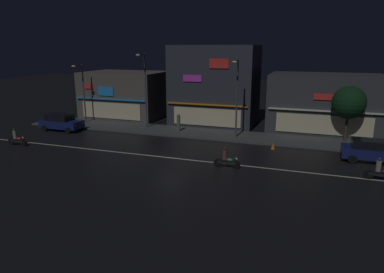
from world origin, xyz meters
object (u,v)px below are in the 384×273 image
at_px(motorcycle_following, 380,171).
at_px(motorcycle_opposite_lane, 226,159).
at_px(parked_car_near_kerb, 372,151).
at_px(streetlamp_mid, 144,85).
at_px(streetlamp_east, 237,92).
at_px(pedestrian_on_sidewalk, 179,123).
at_px(traffic_cone, 273,146).
at_px(parked_car_trailing, 61,122).
at_px(streetlamp_west, 82,88).
at_px(motorcycle_lead, 16,138).

xyz_separation_m(motorcycle_following, motorcycle_opposite_lane, (-9.80, -0.88, 0.00)).
bearing_deg(parked_car_near_kerb, streetlamp_mid, 168.12).
distance_m(streetlamp_east, motorcycle_following, 13.61).
distance_m(pedestrian_on_sidewalk, motorcycle_opposite_lane, 11.25).
bearing_deg(streetlamp_east, traffic_cone, -31.60).
bearing_deg(parked_car_near_kerb, traffic_cone, 172.01).
height_order(streetlamp_mid, motorcycle_opposite_lane, streetlamp_mid).
bearing_deg(motorcycle_following, streetlamp_east, 148.08).
bearing_deg(streetlamp_mid, motorcycle_opposite_lane, -40.34).
relative_size(parked_car_trailing, motorcycle_following, 2.26).
bearing_deg(streetlamp_west, streetlamp_east, -4.03).
height_order(streetlamp_east, traffic_cone, streetlamp_east).
relative_size(pedestrian_on_sidewalk, traffic_cone, 3.26).
height_order(streetlamp_west, parked_car_trailing, streetlamp_west).
xyz_separation_m(streetlamp_west, parked_car_trailing, (-0.14, -3.69, -3.08)).
distance_m(motorcycle_following, traffic_cone, 8.75).
distance_m(streetlamp_mid, parked_car_trailing, 9.33).
height_order(motorcycle_lead, motorcycle_opposite_lane, same).
xyz_separation_m(streetlamp_east, traffic_cone, (3.71, -2.28, -4.05)).
height_order(parked_car_near_kerb, motorcycle_following, parked_car_near_kerb).
relative_size(parked_car_trailing, motorcycle_opposite_lane, 2.26).
bearing_deg(motorcycle_opposite_lane, streetlamp_west, -21.68).
bearing_deg(streetlamp_west, traffic_cone, -9.44).
xyz_separation_m(streetlamp_mid, streetlamp_east, (9.70, -1.05, -0.25)).
relative_size(streetlamp_mid, parked_car_near_kerb, 1.76).
height_order(streetlamp_west, motorcycle_opposite_lane, streetlamp_west).
xyz_separation_m(streetlamp_east, parked_car_near_kerb, (10.97, -3.30, -3.45)).
xyz_separation_m(streetlamp_east, parked_car_trailing, (-17.51, -2.47, -3.45)).
xyz_separation_m(streetlamp_east, motorcycle_following, (10.91, -7.25, -3.69)).
distance_m(streetlamp_east, parked_car_near_kerb, 11.97).
relative_size(streetlamp_east, motorcycle_opposite_lane, 3.73).
xyz_separation_m(streetlamp_mid, parked_car_trailing, (-7.81, -3.52, -3.71)).
bearing_deg(motorcycle_lead, motorcycle_opposite_lane, -178.59).
xyz_separation_m(pedestrian_on_sidewalk, traffic_cone, (9.60, -2.96, -0.70)).
bearing_deg(motorcycle_following, motorcycle_lead, -176.01).
relative_size(parked_car_near_kerb, traffic_cone, 7.82).
xyz_separation_m(streetlamp_mid, parked_car_near_kerb, (20.68, -4.35, -3.71)).
bearing_deg(motorcycle_lead, motorcycle_following, -177.07).
bearing_deg(parked_car_trailing, streetlamp_east, -171.98).
bearing_deg(motorcycle_lead, streetlamp_west, -89.65).
xyz_separation_m(streetlamp_mid, motorcycle_lead, (-7.72, -9.43, -3.94)).
distance_m(pedestrian_on_sidewalk, motorcycle_following, 18.58).
distance_m(streetlamp_mid, traffic_cone, 14.48).
bearing_deg(motorcycle_opposite_lane, streetlamp_mid, -35.17).
distance_m(streetlamp_east, traffic_cone, 5.95).
xyz_separation_m(streetlamp_west, pedestrian_on_sidewalk, (11.48, -0.55, -2.98)).
height_order(streetlamp_mid, pedestrian_on_sidewalk, streetlamp_mid).
relative_size(parked_car_near_kerb, motorcycle_lead, 2.26).
xyz_separation_m(streetlamp_east, motorcycle_opposite_lane, (1.11, -8.13, -3.69)).
bearing_deg(motorcycle_opposite_lane, pedestrian_on_sidewalk, -46.35).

